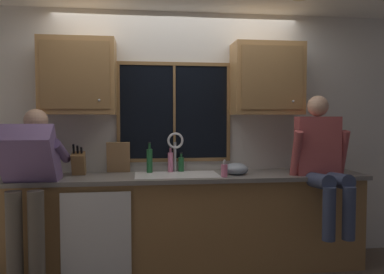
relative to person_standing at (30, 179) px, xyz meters
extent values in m
cube|color=silver|center=(1.32, 0.67, 0.32)|extent=(5.90, 0.12, 2.55)
cube|color=black|center=(1.27, 0.60, 0.57)|extent=(1.10, 0.02, 0.95)
cube|color=brown|center=(1.27, 0.59, 1.06)|extent=(1.17, 0.02, 0.04)
cube|color=brown|center=(1.27, 0.59, 0.08)|extent=(1.17, 0.02, 0.04)
cube|color=brown|center=(0.71, 0.59, 0.57)|extent=(0.03, 0.02, 0.95)
cube|color=brown|center=(1.84, 0.59, 0.57)|extent=(0.03, 0.02, 0.95)
cube|color=brown|center=(1.27, 0.59, 0.57)|extent=(0.02, 0.02, 0.95)
cube|color=olive|center=(1.32, 0.32, -0.52)|extent=(3.50, 0.58, 0.88)
cube|color=slate|center=(1.32, 0.30, -0.06)|extent=(3.56, 0.62, 0.04)
cube|color=white|center=(0.54, 0.00, -0.50)|extent=(0.60, 0.02, 0.74)
cube|color=#A87A47|center=(0.34, 0.44, 0.90)|extent=(0.70, 0.33, 0.72)
cube|color=olive|center=(0.34, 0.27, 0.90)|extent=(0.62, 0.01, 0.62)
sphere|color=#B2B2B7|center=(0.55, 0.26, 0.67)|extent=(0.02, 0.02, 0.02)
cube|color=#A87A47|center=(2.20, 0.44, 0.90)|extent=(0.70, 0.33, 0.72)
cube|color=olive|center=(2.20, 0.27, 0.90)|extent=(0.62, 0.01, 0.62)
sphere|color=#B2B2B7|center=(2.42, 0.26, 0.67)|extent=(0.02, 0.02, 0.02)
cube|color=silver|center=(1.27, 0.31, -0.05)|extent=(0.80, 0.46, 0.02)
cube|color=beige|center=(1.07, 0.31, -0.15)|extent=(0.36, 0.42, 0.20)
cube|color=beige|center=(1.47, 0.31, -0.15)|extent=(0.36, 0.42, 0.20)
cube|color=silver|center=(1.27, 0.31, -0.15)|extent=(0.04, 0.42, 0.20)
cylinder|color=silver|center=(1.27, 0.53, 0.11)|extent=(0.03, 0.03, 0.30)
torus|color=silver|center=(1.27, 0.47, 0.28)|extent=(0.16, 0.02, 0.16)
cylinder|color=silver|center=(1.35, 0.53, 0.01)|extent=(0.03, 0.03, 0.09)
cylinder|color=#595147|center=(-0.08, -0.15, -0.52)|extent=(0.13, 0.13, 0.88)
cylinder|color=#595147|center=(0.09, -0.15, -0.52)|extent=(0.13, 0.13, 0.88)
cube|color=slate|center=(0.00, 0.01, 0.16)|extent=(0.44, 0.51, 0.60)
sphere|color=tan|center=(0.00, 0.24, 0.49)|extent=(0.21, 0.21, 0.21)
cylinder|color=slate|center=(-0.22, 0.19, 0.21)|extent=(0.09, 0.52, 0.26)
cylinder|color=slate|center=(0.22, 0.19, 0.21)|extent=(0.09, 0.52, 0.26)
cylinder|color=#384260|center=(2.52, -0.08, -0.06)|extent=(0.14, 0.43, 0.16)
cylinder|color=#384260|center=(2.70, -0.08, -0.06)|extent=(0.14, 0.43, 0.16)
cylinder|color=#384260|center=(2.52, -0.30, -0.31)|extent=(0.11, 0.11, 0.46)
cylinder|color=#384260|center=(2.70, -0.30, -0.31)|extent=(0.11, 0.11, 0.46)
cube|color=#B24C4C|center=(2.61, 0.14, 0.24)|extent=(0.42, 0.25, 0.56)
sphere|color=tan|center=(2.61, 0.14, 0.62)|extent=(0.20, 0.20, 0.20)
cylinder|color=#B24C4C|center=(2.38, 0.09, 0.16)|extent=(0.08, 0.20, 0.47)
cylinder|color=#B24C4C|center=(2.84, 0.09, 0.16)|extent=(0.08, 0.20, 0.47)
cube|color=olive|center=(0.34, 0.41, 0.07)|extent=(0.12, 0.18, 0.25)
cylinder|color=black|center=(0.30, 0.35, 0.22)|extent=(0.02, 0.05, 0.09)
cylinder|color=black|center=(0.34, 0.35, 0.21)|extent=(0.02, 0.04, 0.08)
cylinder|color=black|center=(0.37, 0.36, 0.21)|extent=(0.02, 0.04, 0.06)
cube|color=#997047|center=(0.71, 0.53, 0.12)|extent=(0.23, 0.08, 0.31)
ellipsoid|color=#8C99A8|center=(1.84, 0.26, 0.02)|extent=(0.24, 0.24, 0.12)
cylinder|color=pink|center=(1.70, 0.11, 0.02)|extent=(0.06, 0.06, 0.12)
cylinder|color=silver|center=(1.70, 0.11, 0.10)|extent=(0.02, 0.02, 0.04)
cylinder|color=silver|center=(1.70, 0.09, 0.12)|extent=(0.01, 0.04, 0.01)
cylinder|color=pink|center=(1.23, 0.50, 0.06)|extent=(0.05, 0.05, 0.20)
cylinder|color=#AD5B7A|center=(1.23, 0.50, 0.18)|extent=(0.02, 0.02, 0.05)
cylinder|color=black|center=(1.23, 0.50, 0.21)|extent=(0.03, 0.03, 0.01)
cylinder|color=#1E592D|center=(1.34, 0.52, 0.04)|extent=(0.06, 0.06, 0.15)
cylinder|color=#184724|center=(1.34, 0.52, 0.13)|extent=(0.03, 0.03, 0.04)
cylinder|color=black|center=(1.34, 0.52, 0.15)|extent=(0.03, 0.03, 0.01)
cylinder|color=#1E592D|center=(1.01, 0.47, 0.08)|extent=(0.06, 0.06, 0.24)
cylinder|color=#184724|center=(1.01, 0.47, 0.23)|extent=(0.03, 0.03, 0.06)
cylinder|color=black|center=(1.01, 0.47, 0.26)|extent=(0.03, 0.03, 0.01)
camera|label=1|loc=(0.94, -3.39, 0.52)|focal=36.37mm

